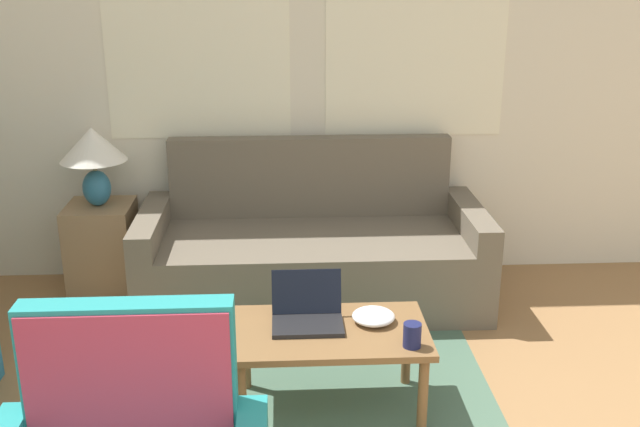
% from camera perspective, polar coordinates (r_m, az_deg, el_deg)
% --- Properties ---
extents(wall_back, '(6.27, 0.06, 2.60)m').
position_cam_1_polar(wall_back, '(4.65, 0.01, 10.89)').
color(wall_back, silver).
rests_on(wall_back, ground_plane).
extents(rug, '(1.56, 1.88, 0.01)m').
position_cam_1_polar(rug, '(4.01, 0.16, -10.14)').
color(rug, '#476651').
rests_on(rug, ground_plane).
extents(couch, '(2.00, 0.86, 0.92)m').
position_cam_1_polar(couch, '(4.48, -0.59, -3.12)').
color(couch, '#665B4C').
rests_on(couch, ground_plane).
extents(side_table, '(0.39, 0.39, 0.56)m').
position_cam_1_polar(side_table, '(4.74, -16.21, -2.60)').
color(side_table, '#937551').
rests_on(side_table, ground_plane).
extents(table_lamp, '(0.39, 0.39, 0.47)m').
position_cam_1_polar(table_lamp, '(4.56, -16.90, 4.54)').
color(table_lamp, teal).
rests_on(table_lamp, side_table).
extents(coffee_table, '(0.86, 0.52, 0.41)m').
position_cam_1_polar(coffee_table, '(3.34, 0.74, -9.60)').
color(coffee_table, brown).
rests_on(coffee_table, ground_plane).
extents(laptop, '(0.31, 0.26, 0.22)m').
position_cam_1_polar(laptop, '(3.35, -0.98, -7.57)').
color(laptop, black).
rests_on(laptop, coffee_table).
extents(cup_navy, '(0.08, 0.08, 0.11)m').
position_cam_1_polar(cup_navy, '(3.18, 7.03, -9.18)').
color(cup_navy, '#191E4C').
rests_on(cup_navy, coffee_table).
extents(snack_bowl, '(0.19, 0.19, 0.05)m').
position_cam_1_polar(snack_bowl, '(3.37, 4.10, -7.82)').
color(snack_bowl, white).
rests_on(snack_bowl, coffee_table).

